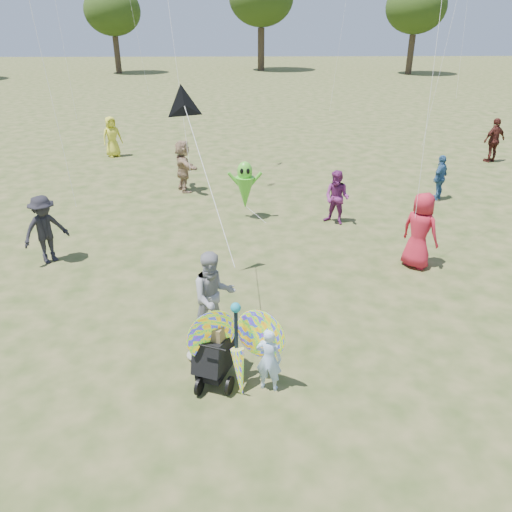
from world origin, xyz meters
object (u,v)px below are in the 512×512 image
(child_girl, at_px, (269,359))
(crowd_c, at_px, (440,178))
(adult_man, at_px, (213,296))
(crowd_d, at_px, (183,166))
(alien_kite, at_px, (245,187))
(crowd_h, at_px, (494,140))
(crowd_e, at_px, (337,198))
(jogging_stroller, at_px, (215,347))
(crowd_a, at_px, (420,231))
(crowd_g, at_px, (112,137))
(crowd_b, at_px, (45,230))
(butterfly_kite, at_px, (237,347))

(child_girl, relative_size, crowd_c, 0.77)
(adult_man, xyz_separation_m, crowd_d, (-1.45, 8.91, 0.02))
(crowd_d, relative_size, alien_kite, 1.01)
(crowd_h, bearing_deg, crowd_e, 20.01)
(jogging_stroller, bearing_deg, crowd_a, 62.46)
(child_girl, relative_size, crowd_g, 0.67)
(crowd_c, relative_size, crowd_h, 0.82)
(crowd_b, xyz_separation_m, crowd_d, (2.75, 5.55, 0.04))
(crowd_e, bearing_deg, crowd_b, -127.39)
(crowd_d, xyz_separation_m, crowd_g, (-3.57, 4.98, -0.03))
(child_girl, xyz_separation_m, adult_man, (-0.93, 1.49, 0.30))
(child_girl, xyz_separation_m, crowd_d, (-2.39, 10.41, 0.31))
(crowd_c, height_order, butterfly_kite, butterfly_kite)
(adult_man, xyz_separation_m, butterfly_kite, (0.44, -1.44, -0.09))
(crowd_b, height_order, crowd_g, crowd_g)
(crowd_a, relative_size, crowd_e, 1.18)
(child_girl, distance_m, butterfly_kite, 0.54)
(crowd_c, xyz_separation_m, crowd_d, (-8.49, 1.15, 0.14))
(adult_man, xyz_separation_m, crowd_g, (-5.02, 13.89, -0.01))
(child_girl, xyz_separation_m, crowd_h, (10.10, 14.00, 0.33))
(alien_kite, bearing_deg, adult_man, -95.87)
(crowd_a, xyz_separation_m, crowd_c, (2.31, 4.92, -0.18))
(alien_kite, bearing_deg, crowd_h, 31.29)
(butterfly_kite, bearing_deg, jogging_stroller, 147.57)
(adult_man, xyz_separation_m, crowd_h, (11.03, 12.51, 0.04))
(crowd_e, bearing_deg, crowd_a, -27.89)
(crowd_a, bearing_deg, alien_kite, 9.15)
(child_girl, bearing_deg, adult_man, -42.79)
(crowd_h, xyz_separation_m, jogging_stroller, (-10.96, -13.71, -0.29))
(crowd_g, xyz_separation_m, crowd_h, (16.05, -1.38, 0.05))
(crowd_h, bearing_deg, crowd_a, 35.65)
(crowd_d, bearing_deg, alien_kite, -165.92)
(crowd_a, height_order, crowd_h, crowd_a)
(child_girl, relative_size, crowd_e, 0.73)
(crowd_d, bearing_deg, butterfly_kite, 166.91)
(crowd_a, xyz_separation_m, crowd_g, (-9.75, 11.05, -0.07))
(child_girl, height_order, crowd_a, crowd_a)
(child_girl, xyz_separation_m, butterfly_kite, (-0.49, 0.05, 0.21))
(crowd_e, height_order, crowd_g, crowd_g)
(crowd_b, relative_size, crowd_d, 0.96)
(crowd_c, height_order, crowd_d, crowd_d)
(crowd_d, bearing_deg, child_girl, 169.47)
(crowd_d, xyz_separation_m, crowd_e, (4.73, -3.21, -0.10))
(crowd_a, relative_size, crowd_b, 1.09)
(crowd_e, bearing_deg, crowd_c, 63.85)
(crowd_c, xyz_separation_m, crowd_g, (-12.06, 6.13, 0.11))
(crowd_a, relative_size, crowd_g, 1.08)
(jogging_stroller, bearing_deg, alien_kite, 107.09)
(crowd_a, bearing_deg, crowd_c, -66.72)
(crowd_h, distance_m, jogging_stroller, 17.56)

